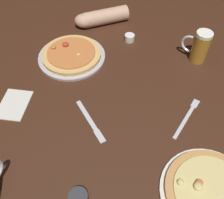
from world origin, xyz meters
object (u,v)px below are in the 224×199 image
object	(u,v)px
beer_mug_dark	(200,47)
ramekin_butter	(130,38)
pizza_plate_near	(210,193)
napkin_folded	(14,104)
pizza_plate_far	(72,55)
fork_left	(187,117)
diner_arm	(100,18)
knife_right	(90,121)
ramekin_sauce	(78,198)

from	to	relation	value
beer_mug_dark	ramekin_butter	size ratio (longest dim) A/B	3.07
pizza_plate_near	napkin_folded	size ratio (longest dim) A/B	2.02
pizza_plate_near	pizza_plate_far	distance (m)	0.84
pizza_plate_near	fork_left	size ratio (longest dim) A/B	1.56
ramekin_butter	diner_arm	size ratio (longest dim) A/B	0.17
fork_left	napkin_folded	bearing A→B (deg)	178.77
napkin_folded	ramekin_butter	bearing A→B (deg)	44.74
pizza_plate_far	napkin_folded	xyz separation A→B (m)	(-0.19, -0.31, -0.01)
fork_left	knife_right	xyz separation A→B (m)	(-0.38, -0.04, 0.00)
pizza_plate_near	pizza_plate_far	xyz separation A→B (m)	(-0.55, 0.63, -0.00)
ramekin_butter	diner_arm	world-z (taller)	diner_arm
beer_mug_dark	diner_arm	distance (m)	0.55
napkin_folded	knife_right	world-z (taller)	napkin_folded
pizza_plate_far	fork_left	distance (m)	0.61
beer_mug_dark	napkin_folded	distance (m)	0.86
ramekin_sauce	knife_right	world-z (taller)	ramekin_sauce
ramekin_sauce	napkin_folded	world-z (taller)	ramekin_sauce
pizza_plate_far	beer_mug_dark	distance (m)	0.60
diner_arm	pizza_plate_far	bearing A→B (deg)	-110.83
fork_left	knife_right	size ratio (longest dim) A/B	1.03
knife_right	diner_arm	xyz separation A→B (m)	(-0.03, 0.66, 0.04)
pizza_plate_near	knife_right	world-z (taller)	pizza_plate_near
beer_mug_dark	napkin_folded	bearing A→B (deg)	-156.80
pizza_plate_far	knife_right	size ratio (longest dim) A/B	1.63
pizza_plate_far	diner_arm	world-z (taller)	diner_arm
beer_mug_dark	ramekin_sauce	bearing A→B (deg)	-123.17
diner_arm	knife_right	bearing A→B (deg)	-87.78
pizza_plate_far	diner_arm	size ratio (longest dim) A/B	1.11
beer_mug_dark	napkin_folded	xyz separation A→B (m)	(-0.79, -0.34, -0.07)
ramekin_butter	napkin_folded	world-z (taller)	ramekin_butter
pizza_plate_near	fork_left	world-z (taller)	pizza_plate_near
ramekin_sauce	knife_right	size ratio (longest dim) A/B	0.31
pizza_plate_near	beer_mug_dark	distance (m)	0.66
beer_mug_dark	ramekin_butter	world-z (taller)	beer_mug_dark
pizza_plate_near	fork_left	xyz separation A→B (m)	(-0.04, 0.31, -0.01)
napkin_folded	ramekin_sauce	bearing A→B (deg)	-48.25
pizza_plate_far	knife_right	bearing A→B (deg)	-69.81
pizza_plate_far	ramekin_butter	bearing A→B (deg)	29.15
pizza_plate_near	ramekin_butter	size ratio (longest dim) A/B	6.35
fork_left	diner_arm	bearing A→B (deg)	123.71
pizza_plate_near	diner_arm	bearing A→B (deg)	115.83
ramekin_sauce	ramekin_butter	bearing A→B (deg)	80.54
knife_right	diner_arm	distance (m)	0.66
napkin_folded	fork_left	distance (m)	0.71
pizza_plate_near	knife_right	xyz separation A→B (m)	(-0.42, 0.26, -0.01)
pizza_plate_near	diner_arm	world-z (taller)	diner_arm
knife_right	ramekin_sauce	bearing A→B (deg)	-89.55
pizza_plate_far	diner_arm	xyz separation A→B (m)	(0.11, 0.29, 0.02)
ramekin_sauce	napkin_folded	size ratio (longest dim) A/B	0.39
ramekin_sauce	knife_right	xyz separation A→B (m)	(-0.00, 0.31, -0.02)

